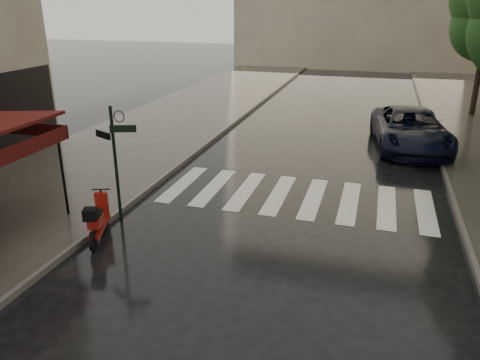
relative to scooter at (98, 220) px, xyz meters
The scene contains 8 objects.
ground 2.31m from the scooter, 58.59° to the right, with size 120.00×120.00×0.00m, color black.
sidewalk_near 10.62m from the scooter, 108.27° to the left, with size 6.00×60.00×0.12m, color #38332D.
curb_near 10.09m from the scooter, 91.57° to the left, with size 0.12×60.00×0.16m, color #595651.
curb_far 13.27m from the scooter, 49.45° to the left, with size 0.12×60.00×0.16m, color #595651.
crosswalk 5.84m from the scooter, 44.52° to the left, with size 7.85×3.20×0.01m.
signpost 1.71m from the scooter, 91.08° to the left, with size 1.17×0.29×3.10m.
scooter is the anchor object (origin of this frame).
parked_car 12.80m from the scooter, 53.76° to the left, with size 2.61×5.65×1.57m, color black.
Camera 1 is at (5.07, -6.92, 5.44)m, focal length 35.00 mm.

